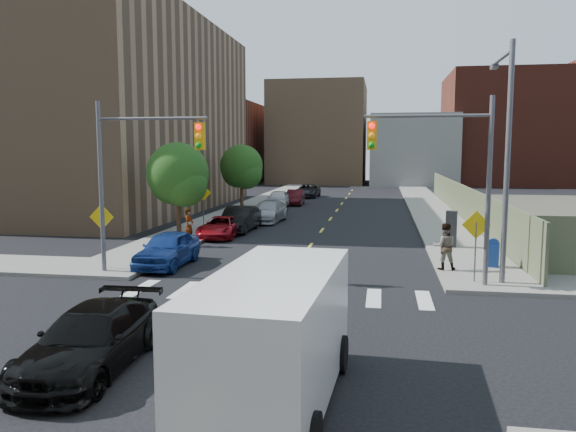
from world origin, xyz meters
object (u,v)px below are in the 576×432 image
(parked_car_red, at_px, (221,227))
(payphone, at_px, (451,229))
(parked_car_blue, at_px, (168,249))
(pedestrian_east, at_px, (445,246))
(black_sedan, at_px, (91,340))
(parked_car_maroon, at_px, (295,197))
(parked_car_silver, at_px, (268,212))
(parked_car_grey, at_px, (307,191))
(mailbox, at_px, (493,253))
(pedestrian_west, at_px, (189,226))
(parked_car_black, at_px, (239,219))
(cargo_van, at_px, (276,332))
(parked_car_white, at_px, (278,199))

(parked_car_red, distance_m, payphone, 12.89)
(parked_car_blue, relative_size, pedestrian_east, 2.34)
(black_sedan, xyz_separation_m, pedestrian_east, (9.16, 11.97, 0.40))
(parked_car_maroon, distance_m, payphone, 24.75)
(parked_car_silver, bearing_deg, pedestrian_east, -50.32)
(parked_car_red, height_order, parked_car_grey, parked_car_grey)
(payphone, bearing_deg, parked_car_maroon, 127.67)
(parked_car_grey, bearing_deg, mailbox, -68.17)
(pedestrian_west, bearing_deg, parked_car_silver, -6.38)
(parked_car_blue, distance_m, pedestrian_east, 11.82)
(payphone, bearing_deg, parked_car_grey, 120.79)
(parked_car_blue, height_order, parked_car_grey, parked_car_blue)
(mailbox, bearing_deg, parked_car_red, 169.66)
(parked_car_black, distance_m, mailbox, 16.28)
(parked_car_black, relative_size, black_sedan, 0.96)
(pedestrian_east, bearing_deg, parked_car_blue, -0.39)
(parked_car_maroon, distance_m, black_sedan, 39.63)
(parked_car_black, xyz_separation_m, parked_car_silver, (0.83, 4.91, -0.05))
(cargo_van, xyz_separation_m, mailbox, (6.75, 13.66, -0.68))
(parked_car_red, height_order, pedestrian_west, pedestrian_west)
(parked_car_maroon, bearing_deg, parked_car_silver, -92.60)
(parked_car_silver, xyz_separation_m, payphone, (11.43, -9.33, 0.34))
(parked_car_blue, bearing_deg, cargo_van, -59.46)
(parked_car_red, relative_size, parked_car_maroon, 1.04)
(parked_car_maroon, relative_size, pedestrian_west, 2.27)
(black_sedan, xyz_separation_m, pedestrian_west, (-3.44, 16.43, 0.36))
(black_sedan, bearing_deg, parked_car_grey, 89.64)
(parked_car_red, xyz_separation_m, pedestrian_east, (11.80, -7.64, 0.51))
(parked_car_blue, bearing_deg, parked_car_red, 90.17)
(payphone, xyz_separation_m, pedestrian_east, (-0.93, -5.69, 0.04))
(payphone, bearing_deg, mailbox, -66.26)
(black_sedan, bearing_deg, parked_car_black, 93.65)
(parked_car_silver, height_order, black_sedan, parked_car_silver)
(mailbox, height_order, payphone, payphone)
(parked_car_blue, bearing_deg, payphone, 26.46)
(parked_car_grey, bearing_deg, pedestrian_east, -71.62)
(parked_car_maroon, bearing_deg, black_sedan, -90.67)
(mailbox, bearing_deg, cargo_van, -100.69)
(parked_car_white, relative_size, black_sedan, 0.91)
(parked_car_black, height_order, parked_car_silver, parked_car_black)
(black_sedan, bearing_deg, parked_car_silver, 90.88)
(parked_car_grey, distance_m, pedestrian_west, 31.67)
(parked_car_maroon, distance_m, pedestrian_west, 23.28)
(cargo_van, bearing_deg, parked_car_black, 109.24)
(mailbox, height_order, pedestrian_east, pedestrian_east)
(parked_car_red, bearing_deg, parked_car_silver, 78.86)
(parked_car_maroon, height_order, cargo_van, cargo_van)
(pedestrian_west, relative_size, pedestrian_east, 0.96)
(parked_car_blue, distance_m, mailbox, 13.97)
(parked_car_maroon, relative_size, cargo_van, 0.70)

